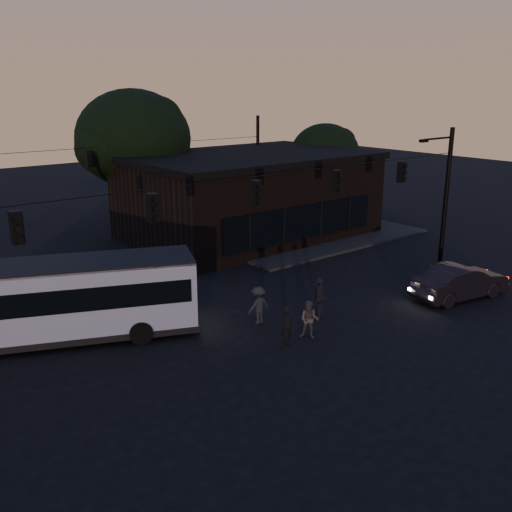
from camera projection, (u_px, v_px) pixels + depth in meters
ground at (325, 360)px, 20.68m from camera, size 120.00×120.00×0.00m
sidewalk_far_right at (302, 233)px, 38.32m from camera, size 14.00×10.00×0.15m
building at (249, 195)px, 37.25m from camera, size 15.40×10.41×5.40m
tree_behind at (133, 139)px, 37.76m from camera, size 7.60×7.60×9.43m
tree_right at (325, 153)px, 43.61m from camera, size 5.20×5.20×6.86m
signal_rig_near at (256, 221)px, 22.40m from camera, size 26.24×0.30×7.50m
signal_rig_far at (91, 178)px, 34.43m from camera, size 26.24×0.30×7.50m
bus at (48, 298)px, 21.74m from camera, size 11.27×6.77×3.14m
car at (460, 282)px, 26.50m from camera, size 5.09×2.55×1.60m
pedestrian_a at (288, 327)px, 21.50m from camera, size 0.72×0.65×1.64m
pedestrian_b at (309, 320)px, 22.27m from camera, size 0.92×0.95×1.54m
pedestrian_c at (319, 298)px, 24.29m from camera, size 1.09×0.92×1.75m
pedestrian_d at (258, 305)px, 23.65m from camera, size 1.06×0.64×1.61m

